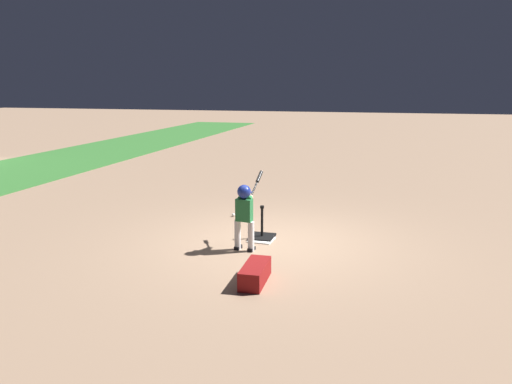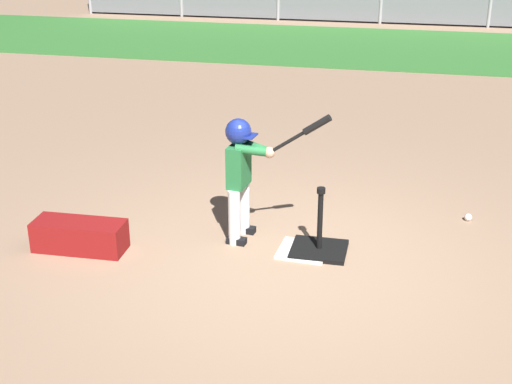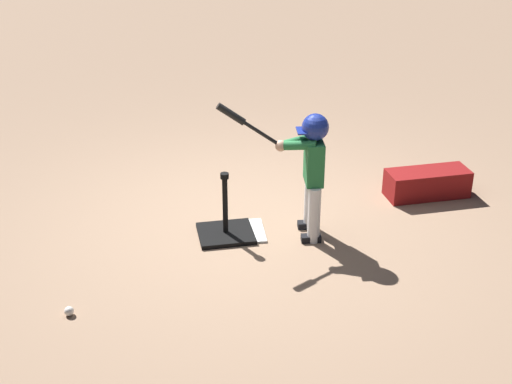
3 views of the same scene
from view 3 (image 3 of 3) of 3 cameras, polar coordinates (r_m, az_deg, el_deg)
name	(u,v)px [view 3 (image 3 of 3)]	position (r m, az deg, el deg)	size (l,w,h in m)	color
ground_plane	(244,220)	(6.85, -0.99, -2.27)	(90.00, 90.00, 0.00)	#93755B
home_plate	(241,232)	(6.63, -1.25, -3.19)	(0.44, 0.44, 0.02)	white
batting_tee	(226,229)	(6.56, -2.44, -2.96)	(0.50, 0.45, 0.63)	black
batter_child	(310,160)	(6.29, 4.35, 2.58)	(0.97, 0.38, 1.30)	silver
baseball	(69,311)	(5.71, -14.73, -9.20)	(0.07, 0.07, 0.07)	white
equipment_bag	(427,183)	(7.47, 13.53, 0.69)	(0.84, 0.32, 0.28)	maroon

